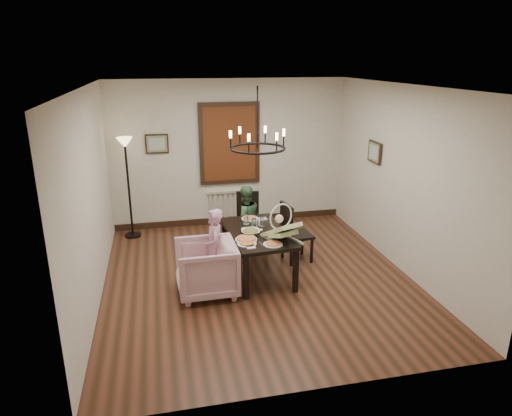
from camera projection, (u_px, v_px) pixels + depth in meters
name	position (u px, v px, depth m)	size (l,w,h in m)	color
room_shell	(252.00, 182.00, 6.78)	(4.51, 5.00, 2.81)	brown
dining_table	(257.00, 237.00, 6.81)	(0.93, 1.54, 0.70)	black
chair_far	(248.00, 219.00, 8.05)	(0.40, 0.40, 0.91)	black
chair_right	(297.00, 232.00, 7.33)	(0.44, 0.44, 0.99)	black
armchair	(206.00, 268.00, 6.33)	(0.81, 0.83, 0.75)	beige
elderly_woman	(214.00, 254.00, 6.53)	(0.35, 0.23, 0.96)	#C98EAE
seated_man	(245.00, 225.00, 7.68)	(0.47, 0.36, 0.96)	#3C6441
baby_bouncer	(282.00, 228.00, 6.40)	(0.41, 0.56, 0.37)	beige
salad_bowl	(251.00, 232.00, 6.66)	(0.32, 0.32, 0.08)	white
pizza_platter	(246.00, 239.00, 6.45)	(0.31, 0.31, 0.04)	tan
drinking_glass	(254.00, 223.00, 6.89)	(0.08, 0.08, 0.16)	silver
window_blinds	(230.00, 144.00, 8.66)	(1.00, 0.03, 1.40)	maroon
radiator	(231.00, 206.00, 9.07)	(0.92, 0.12, 0.62)	silver
picture_back	(157.00, 144.00, 8.38)	(0.42, 0.03, 0.36)	black
picture_right	(375.00, 152.00, 7.64)	(0.42, 0.03, 0.36)	black
floor_lamp	(129.00, 189.00, 8.20)	(0.30, 0.30, 1.80)	black
chandelier	(257.00, 148.00, 6.39)	(0.80, 0.80, 0.04)	black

